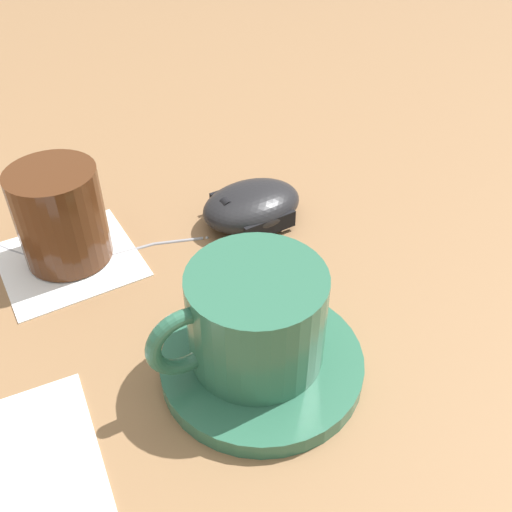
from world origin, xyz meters
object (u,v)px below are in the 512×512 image
at_px(saucer, 262,363).
at_px(drinking_glass, 60,216).
at_px(coffee_cup, 254,318).
at_px(computer_mouse, 252,205).

bearing_deg(saucer, drinking_glass, -137.28).
xyz_separation_m(saucer, coffee_cup, (-0.00, -0.00, 0.04)).
bearing_deg(saucer, coffee_cup, -128.46).
relative_size(saucer, drinking_glass, 1.69).
relative_size(coffee_cup, drinking_glass, 1.44).
distance_m(computer_mouse, drinking_glass, 0.17).
bearing_deg(drinking_glass, saucer, 42.72).
bearing_deg(coffee_cup, saucer, 51.54).
xyz_separation_m(coffee_cup, computer_mouse, (-0.17, 0.03, -0.03)).
bearing_deg(computer_mouse, coffee_cup, -9.57).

